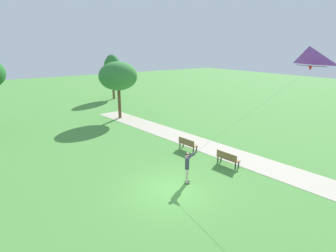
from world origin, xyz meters
The scene contains 8 objects.
ground_plane centered at (0.00, 0.00, 0.00)m, with size 120.00×120.00×0.00m, color #4C8E3D.
walkway_path centered at (6.14, 2.00, 0.01)m, with size 2.40×32.00×0.02m, color #B7AD99.
person_kite_flyer centered at (1.13, 0.06, 1.05)m, with size 0.60×0.58×1.83m.
flying_kite centered at (5.11, -3.58, 6.57)m, with size 4.14×4.34×5.35m.
park_bench_near_walkway centered at (4.60, 0.37, 0.51)m, with size 0.56×1.53×0.88m.
park_bench_far_walkway centered at (4.31, 3.85, 0.51)m, with size 0.56×1.53×0.88m.
tree_treeline_right centered at (9.05, 25.47, 3.77)m, with size 2.39×2.63×6.01m.
tree_behind_path centered at (4.75, 15.13, 4.24)m, with size 3.85×3.54×5.68m.
Camera 1 is at (-7.92, -10.57, 7.15)m, focal length 30.34 mm.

